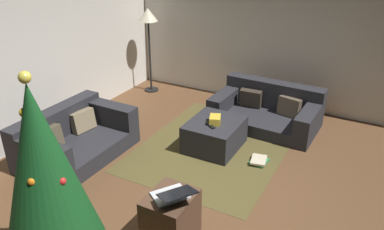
# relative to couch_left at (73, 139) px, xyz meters

# --- Properties ---
(ground_plane) EXTENTS (6.40, 6.40, 0.00)m
(ground_plane) POSITION_rel_couch_left_xyz_m (0.02, -2.24, -0.26)
(ground_plane) COLOR brown
(rear_partition) EXTENTS (6.40, 0.12, 2.60)m
(rear_partition) POSITION_rel_couch_left_xyz_m (0.02, 0.90, 1.04)
(rear_partition) COLOR silver
(rear_partition) RESTS_ON ground_plane
(corner_partition) EXTENTS (0.12, 6.40, 2.60)m
(corner_partition) POSITION_rel_couch_left_xyz_m (3.16, -2.24, 1.04)
(corner_partition) COLOR silver
(corner_partition) RESTS_ON ground_plane
(couch_left) EXTENTS (1.57, 1.00, 0.65)m
(couch_left) POSITION_rel_couch_left_xyz_m (0.00, 0.00, 0.00)
(couch_left) COLOR #26262B
(couch_left) RESTS_ON ground_plane
(couch_right) EXTENTS (1.05, 1.70, 0.65)m
(couch_right) POSITION_rel_couch_left_xyz_m (2.27, -2.09, -0.02)
(couch_right) COLOR #26262B
(couch_right) RESTS_ON ground_plane
(ottoman) EXTENTS (0.83, 0.72, 0.42)m
(ottoman) POSITION_rel_couch_left_xyz_m (1.15, -1.66, -0.06)
(ottoman) COLOR #26262B
(ottoman) RESTS_ON ground_plane
(gift_box) EXTENTS (0.25, 0.22, 0.11)m
(gift_box) POSITION_rel_couch_left_xyz_m (1.11, -1.68, 0.21)
(gift_box) COLOR gold
(gift_box) RESTS_ON ottoman
(tv_remote) EXTENTS (0.13, 0.16, 0.02)m
(tv_remote) POSITION_rel_couch_left_xyz_m (0.98, -1.68, 0.16)
(tv_remote) COLOR black
(tv_remote) RESTS_ON ottoman
(christmas_tree) EXTENTS (0.90, 0.90, 1.96)m
(christmas_tree) POSITION_rel_couch_left_xyz_m (-1.56, -1.32, 0.80)
(christmas_tree) COLOR brown
(christmas_tree) RESTS_ON ground_plane
(side_table) EXTENTS (0.52, 0.44, 0.54)m
(side_table) POSITION_rel_couch_left_xyz_m (-0.76, -2.08, 0.00)
(side_table) COLOR #4C3323
(side_table) RESTS_ON ground_plane
(laptop) EXTENTS (0.51, 0.54, 0.19)m
(laptop) POSITION_rel_couch_left_xyz_m (-0.79, -2.13, 0.33)
(laptop) COLOR silver
(laptop) RESTS_ON side_table
(book_stack) EXTENTS (0.31, 0.25, 0.06)m
(book_stack) POSITION_rel_couch_left_xyz_m (1.05, -2.39, -0.23)
(book_stack) COLOR #387A47
(book_stack) RESTS_ON ground_plane
(corner_lamp) EXTENTS (0.36, 0.36, 1.63)m
(corner_lamp) POSITION_rel_couch_left_xyz_m (2.59, 0.42, 1.12)
(corner_lamp) COLOR black
(corner_lamp) RESTS_ON ground_plane
(area_rug) EXTENTS (2.60, 2.00, 0.01)m
(area_rug) POSITION_rel_couch_left_xyz_m (1.15, -1.66, -0.26)
(area_rug) COLOR #4F4623
(area_rug) RESTS_ON ground_plane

